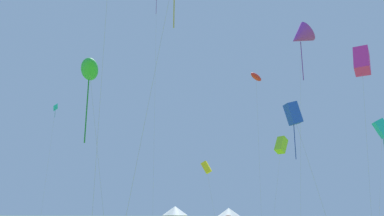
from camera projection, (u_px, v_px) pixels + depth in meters
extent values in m
cube|color=#1EB7CC|center=(56.00, 107.00, 67.81)|extent=(0.59, 1.47, 1.38)
cylinder|color=teal|center=(55.00, 113.00, 67.53)|extent=(0.04, 0.04, 1.44)
cylinder|color=#B2B2B7|center=(48.00, 163.00, 64.16)|extent=(0.42, 2.48, 19.16)
cube|color=yellow|center=(206.00, 167.00, 57.79)|extent=(1.64, 1.02, 1.86)
cylinder|color=#B2B2B7|center=(211.00, 196.00, 56.37)|extent=(1.42, 0.66, 8.14)
ellipsoid|color=green|center=(90.00, 70.00, 28.99)|extent=(3.12, 4.19, 1.48)
cylinder|color=#207C31|center=(87.00, 110.00, 28.20)|extent=(0.09, 0.09, 4.66)
cylinder|color=#B2B2B7|center=(97.00, 148.00, 26.57)|extent=(2.51, 1.59, 11.88)
cube|color=blue|center=(293.00, 113.00, 29.64)|extent=(1.43, 1.19, 1.78)
cylinder|color=#183599|center=(295.00, 139.00, 29.15)|extent=(0.05, 0.05, 2.97)
cylinder|color=#B2B2B7|center=(312.00, 173.00, 27.65)|extent=(1.88, 1.57, 8.94)
cone|color=purple|center=(300.00, 36.00, 49.92)|extent=(3.64, 2.96, 3.59)
cylinder|color=#63238B|center=(302.00, 61.00, 49.09)|extent=(0.09, 0.09, 5.08)
cylinder|color=#B2B2B7|center=(300.00, 125.00, 46.07)|extent=(1.82, 2.13, 23.20)
cube|color=#E02DA3|center=(362.00, 61.00, 39.23)|extent=(2.16, 2.71, 3.11)
cylinder|color=#B2B2B7|center=(367.00, 141.00, 36.37)|extent=(1.32, 1.83, 16.28)
cube|color=#1EB7CC|center=(382.00, 129.00, 56.32)|extent=(2.37, 1.39, 2.87)
cylinder|color=teal|center=(384.00, 146.00, 55.70)|extent=(0.09, 0.09, 3.49)
cylinder|color=#B2B2B7|center=(381.00, 176.00, 54.41)|extent=(2.18, 0.75, 13.30)
cylinder|color=#63238B|center=(156.00, 3.00, 57.40)|extent=(0.07, 0.07, 3.61)
cylinder|color=#B2B2B7|center=(155.00, 97.00, 53.07)|extent=(0.55, 1.34, 33.51)
cylinder|color=#A79518|center=(174.00, 4.00, 23.12)|extent=(0.06, 0.06, 3.09)
cylinder|color=#B2B2B7|center=(150.00, 94.00, 20.74)|extent=(2.01, 2.19, 15.58)
ellipsoid|color=red|center=(256.00, 77.00, 54.25)|extent=(2.31, 3.35, 1.19)
cylinder|color=#B2B2B7|center=(259.00, 147.00, 50.91)|extent=(0.19, 1.79, 19.70)
cylinder|color=#B2B2B7|center=(106.00, 11.00, 26.29)|extent=(0.22, 1.11, 29.43)
cube|color=#99DB2D|center=(281.00, 145.00, 55.01)|extent=(2.14, 2.30, 2.51)
cylinder|color=#B2B2B7|center=(277.00, 185.00, 53.31)|extent=(1.80, 0.92, 10.82)
cone|color=white|center=(175.00, 211.00, 67.78)|extent=(4.33, 4.33, 1.52)
cone|color=white|center=(229.00, 212.00, 66.58)|extent=(3.86, 3.86, 1.35)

